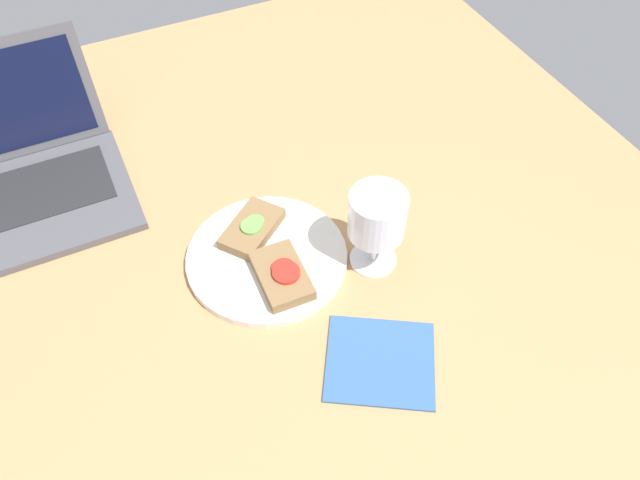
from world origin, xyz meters
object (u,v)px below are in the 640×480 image
at_px(sandwich_with_tomato, 282,275).
at_px(wine_glass, 377,217).
at_px(laptop, 20,172).
at_px(plate, 267,258).
at_px(sandwich_with_cucumber, 252,228).
at_px(napkin, 380,361).

height_order(sandwich_with_tomato, wine_glass, wine_glass).
bearing_deg(laptop, wine_glass, -39.95).
bearing_deg(wine_glass, plate, 155.22).
distance_m(sandwich_with_cucumber, laptop, 0.42).
distance_m(plate, laptop, 0.45).
height_order(plate, sandwich_with_tomato, sandwich_with_tomato).
xyz_separation_m(sandwich_with_cucumber, sandwich_with_tomato, (0.01, -0.11, 0.00)).
xyz_separation_m(laptop, napkin, (0.39, -0.56, -0.04)).
relative_size(plate, laptop, 0.76).
height_order(sandwich_with_cucumber, napkin, sandwich_with_cucumber).
relative_size(plate, wine_glass, 1.77).
bearing_deg(plate, wine_glass, -24.78).
bearing_deg(napkin, wine_glass, 65.09).
bearing_deg(wine_glass, laptop, 140.05).
distance_m(sandwich_with_cucumber, wine_glass, 0.21).
relative_size(laptop, napkin, 2.21).
bearing_deg(napkin, sandwich_with_tomato, 111.62).
relative_size(plate, napkin, 1.68).
bearing_deg(laptop, sandwich_with_tomato, -49.50).
distance_m(plate, wine_glass, 0.19).
distance_m(plate, napkin, 0.25).
height_order(sandwich_with_tomato, laptop, laptop).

